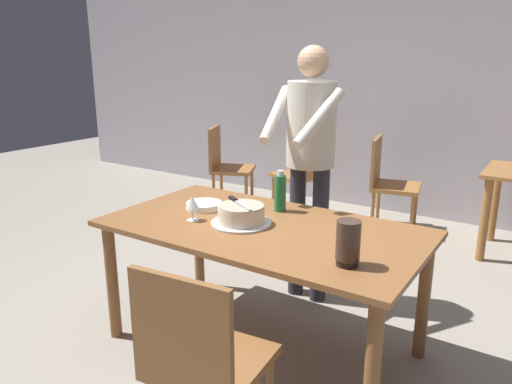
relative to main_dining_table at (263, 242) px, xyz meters
The scene contains 14 objects.
ground_plane 0.65m from the main_dining_table, ahead, with size 14.00×14.00×0.00m, color gray.
back_wall 3.10m from the main_dining_table, 90.00° to the left, with size 10.00×0.12×2.70m, color #ADA8B2.
main_dining_table is the anchor object (origin of this frame).
cake_on_platter 0.19m from the main_dining_table, 159.95° to the right, with size 0.34×0.34×0.11m.
cake_knife 0.28m from the main_dining_table, behind, with size 0.24×0.16×0.02m.
plate_stack 0.49m from the main_dining_table, behind, with size 0.22×0.22×0.04m.
wine_glass_near 0.45m from the main_dining_table, 159.44° to the right, with size 0.08×0.08×0.14m.
water_bottle 0.36m from the main_dining_table, 101.00° to the left, with size 0.07×0.07×0.25m.
hurricane_lamp 0.68m from the main_dining_table, 21.64° to the right, with size 0.11×0.11×0.21m.
person_cutting_cake 0.81m from the main_dining_table, 95.83° to the left, with size 0.47×0.56×1.72m.
chair_near_side 0.90m from the main_dining_table, 73.49° to the right, with size 0.48×0.48×0.90m.
background_chair_0 2.80m from the main_dining_table, 130.76° to the left, with size 0.58×0.58×0.90m.
background_chair_1 2.46m from the main_dining_table, 112.65° to the left, with size 0.57×0.57×0.90m.
background_chair_2 2.39m from the main_dining_table, 91.69° to the left, with size 0.52×0.52×0.90m.
Camera 1 is at (1.36, -2.15, 1.66)m, focal length 34.31 mm.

